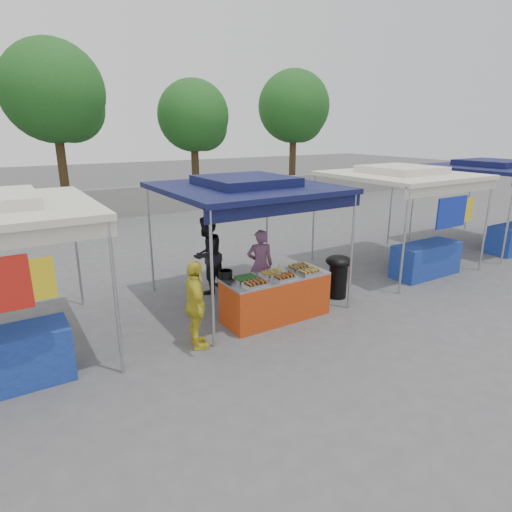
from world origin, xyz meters
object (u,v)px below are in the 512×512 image
vendor_table (276,297)px  vendor_woman (260,265)px  customer_person (196,305)px  cooking_pot (226,274)px  wok_burner (338,272)px  helper_man (207,255)px

vendor_table → vendor_woman: (0.26, 0.96, 0.33)m
vendor_table → customer_person: size_ratio=1.35×
vendor_woman → customer_person: (-2.00, -1.23, -0.01)m
cooking_pot → vendor_woman: (1.13, 0.60, -0.17)m
vendor_table → wok_burner: wok_burner is taller
cooking_pot → customer_person: 1.09m
wok_burner → helper_man: (-2.21, 1.73, 0.30)m
wok_burner → vendor_woman: (-1.45, 0.79, 0.20)m
helper_man → customer_person: bearing=30.7°
vendor_woman → vendor_table: bearing=98.2°
customer_person → helper_man: bearing=-17.4°
wok_burner → vendor_woman: size_ratio=0.62×
cooking_pot → customer_person: size_ratio=0.17×
cooking_pot → vendor_woman: vendor_woman is taller
wok_burner → helper_man: bearing=129.5°
vendor_woman → customer_person: bearing=55.1°
cooking_pot → wok_burner: bearing=-4.3°
vendor_table → customer_person: customer_person is taller
helper_man → vendor_table: bearing=75.2°
vendor_woman → cooking_pot: bearing=51.7°
vendor_table → vendor_woman: 1.05m
wok_burner → cooking_pot: bearing=163.3°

